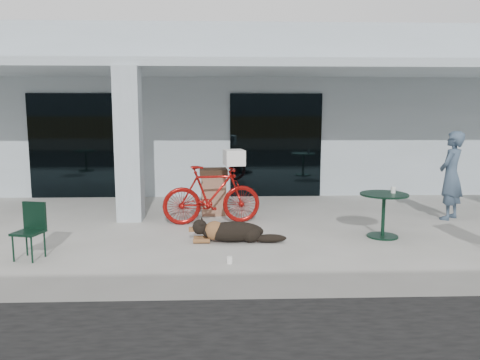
{
  "coord_description": "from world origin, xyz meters",
  "views": [
    {
      "loc": [
        0.41,
        -7.27,
        2.2
      ],
      "look_at": [
        0.72,
        1.08,
        1.0
      ],
      "focal_mm": 35.0,
      "sensor_mm": 36.0,
      "label": 1
    }
  ],
  "objects_px": {
    "cafe_chair_near": "(28,232)",
    "person": "(451,176)",
    "cafe_table_far": "(383,215)",
    "trash_receptacle": "(214,192)",
    "bicycle": "(212,195)",
    "dog": "(233,230)"
  },
  "relations": [
    {
      "from": "bicycle",
      "to": "dog",
      "type": "bearing_deg",
      "value": -173.09
    },
    {
      "from": "dog",
      "to": "person",
      "type": "bearing_deg",
      "value": 19.4
    },
    {
      "from": "bicycle",
      "to": "cafe_table_far",
      "type": "height_order",
      "value": "bicycle"
    },
    {
      "from": "bicycle",
      "to": "dog",
      "type": "distance_m",
      "value": 1.47
    },
    {
      "from": "cafe_chair_near",
      "to": "cafe_table_far",
      "type": "distance_m",
      "value": 5.88
    },
    {
      "from": "bicycle",
      "to": "cafe_table_far",
      "type": "bearing_deg",
      "value": -119.07
    },
    {
      "from": "cafe_table_far",
      "to": "trash_receptacle",
      "type": "distance_m",
      "value": 3.68
    },
    {
      "from": "cafe_chair_near",
      "to": "trash_receptacle",
      "type": "distance_m",
      "value": 4.14
    },
    {
      "from": "dog",
      "to": "trash_receptacle",
      "type": "height_order",
      "value": "trash_receptacle"
    },
    {
      "from": "cafe_table_far",
      "to": "person",
      "type": "height_order",
      "value": "person"
    },
    {
      "from": "cafe_chair_near",
      "to": "person",
      "type": "height_order",
      "value": "person"
    },
    {
      "from": "trash_receptacle",
      "to": "bicycle",
      "type": "bearing_deg",
      "value": -90.9
    },
    {
      "from": "trash_receptacle",
      "to": "dog",
      "type": "bearing_deg",
      "value": -80.74
    },
    {
      "from": "bicycle",
      "to": "cafe_table_far",
      "type": "distance_m",
      "value": 3.28
    },
    {
      "from": "cafe_chair_near",
      "to": "cafe_table_far",
      "type": "relative_size",
      "value": 1.02
    },
    {
      "from": "cafe_chair_near",
      "to": "person",
      "type": "relative_size",
      "value": 0.47
    },
    {
      "from": "cafe_table_far",
      "to": "trash_receptacle",
      "type": "height_order",
      "value": "trash_receptacle"
    },
    {
      "from": "trash_receptacle",
      "to": "cafe_chair_near",
      "type": "bearing_deg",
      "value": -131.26
    },
    {
      "from": "cafe_table_far",
      "to": "trash_receptacle",
      "type": "relative_size",
      "value": 0.84
    },
    {
      "from": "dog",
      "to": "bicycle",
      "type": "bearing_deg",
      "value": 105.69
    },
    {
      "from": "bicycle",
      "to": "dog",
      "type": "relative_size",
      "value": 1.59
    },
    {
      "from": "cafe_chair_near",
      "to": "cafe_table_far",
      "type": "bearing_deg",
      "value": 24.34
    }
  ]
}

